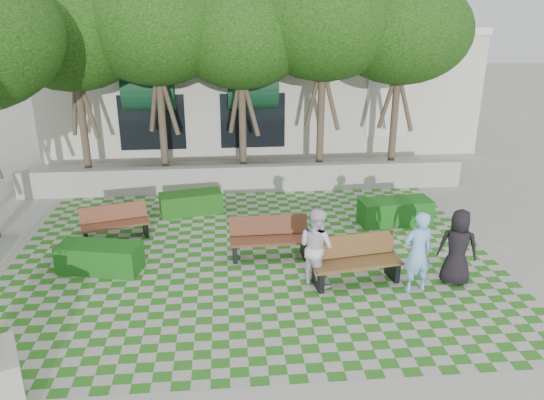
{
  "coord_description": "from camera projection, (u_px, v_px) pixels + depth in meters",
  "views": [
    {
      "loc": [
        -0.62,
        -10.93,
        6.04
      ],
      "look_at": [
        0.5,
        1.5,
        1.4
      ],
      "focal_mm": 35.0,
      "sensor_mm": 36.0,
      "label": 1
    }
  ],
  "objects": [
    {
      "name": "person_white",
      "position": [
        316.0,
        247.0,
        11.9
      ],
      "size": [
        1.09,
        1.12,
        1.82
      ],
      "primitive_type": "imported",
      "rotation": [
        0.0,
        0.0,
        2.23
      ],
      "color": "silver",
      "rests_on": "ground"
    },
    {
      "name": "retaining_wall",
      "position": [
        245.0,
        179.0,
        17.99
      ],
      "size": [
        15.0,
        0.36,
        0.9
      ],
      "primitive_type": "cube",
      "color": "#9E9B93",
      "rests_on": "ground"
    },
    {
      "name": "person_blue",
      "position": [
        418.0,
        252.0,
        11.56
      ],
      "size": [
        0.76,
        0.57,
        1.88
      ],
      "primitive_type": "imported",
      "rotation": [
        0.0,
        0.0,
        3.32
      ],
      "color": "#7FB6E8",
      "rests_on": "ground"
    },
    {
      "name": "building",
      "position": [
        257.0,
        84.0,
        24.71
      ],
      "size": [
        18.0,
        8.92,
        5.15
      ],
      "color": "beige",
      "rests_on": "ground"
    },
    {
      "name": "hedge_west",
      "position": [
        100.0,
        258.0,
        12.65
      ],
      "size": [
        2.06,
        1.19,
        0.68
      ],
      "primitive_type": "cube",
      "rotation": [
        0.0,
        0.0,
        -0.22
      ],
      "color": "#144B14",
      "rests_on": "ground"
    },
    {
      "name": "bench_mid",
      "position": [
        269.0,
        238.0,
        13.3
      ],
      "size": [
        1.98,
        0.69,
        1.04
      ],
      "rotation": [
        0.0,
        0.0,
        0.02
      ],
      "color": "#562E1D",
      "rests_on": "ground"
    },
    {
      "name": "ground",
      "position": [
        256.0,
        279.0,
        12.36
      ],
      "size": [
        90.0,
        90.0,
        0.0
      ],
      "primitive_type": "plane",
      "color": "gray",
      "rests_on": "ground"
    },
    {
      "name": "hedge_east",
      "position": [
        395.0,
        212.0,
        15.39
      ],
      "size": [
        2.13,
        1.0,
        0.72
      ],
      "primitive_type": "cube",
      "rotation": [
        0.0,
        0.0,
        0.09
      ],
      "color": "#144D15",
      "rests_on": "ground"
    },
    {
      "name": "bench_east",
      "position": [
        355.0,
        261.0,
        12.1
      ],
      "size": [
        2.14,
        1.01,
        1.08
      ],
      "rotation": [
        0.0,
        0.0,
        0.16
      ],
      "color": "brown",
      "rests_on": "ground"
    },
    {
      "name": "person_dark",
      "position": [
        458.0,
        247.0,
        11.92
      ],
      "size": [
        1.01,
        0.84,
        1.78
      ],
      "primitive_type": "imported",
      "rotation": [
        0.0,
        0.0,
        2.77
      ],
      "color": "black",
      "rests_on": "ground"
    },
    {
      "name": "hedge_midleft",
      "position": [
        191.0,
        203.0,
        16.17
      ],
      "size": [
        1.96,
        1.13,
        0.65
      ],
      "primitive_type": "cube",
      "rotation": [
        0.0,
        0.0,
        0.22
      ],
      "color": "#184A13",
      "rests_on": "ground"
    },
    {
      "name": "bench_west",
      "position": [
        115.0,
        223.0,
        14.35
      ],
      "size": [
        1.86,
        1.07,
        0.93
      ],
      "rotation": [
        0.0,
        0.0,
        0.29
      ],
      "color": "brown",
      "rests_on": "ground"
    },
    {
      "name": "lawn",
      "position": [
        254.0,
        260.0,
        13.29
      ],
      "size": [
        12.0,
        12.0,
        0.0
      ],
      "primitive_type": "plane",
      "color": "#2B721E",
      "rests_on": "ground"
    },
    {
      "name": "tree_row",
      "position": [
        181.0,
        34.0,
        15.96
      ],
      "size": [
        17.7,
        13.4,
        7.41
      ],
      "color": "#47382B",
      "rests_on": "ground"
    }
  ]
}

